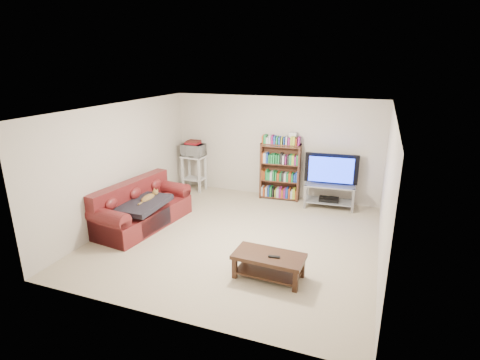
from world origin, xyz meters
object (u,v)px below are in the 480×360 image
at_px(tv_stand, 329,192).
at_px(bookshelf, 280,171).
at_px(sofa, 141,210).
at_px(coffee_table, 269,262).

xyz_separation_m(tv_stand, bookshelf, (-1.19, 0.17, 0.33)).
xyz_separation_m(sofa, coffee_table, (2.96, -0.98, -0.04)).
relative_size(sofa, coffee_table, 1.98).
height_order(coffee_table, tv_stand, tv_stand).
relative_size(tv_stand, bookshelf, 0.84).
height_order(sofa, tv_stand, sofa).
relative_size(coffee_table, bookshelf, 0.81).
bearing_deg(coffee_table, bookshelf, 104.22).
relative_size(sofa, bookshelf, 1.60).
height_order(sofa, coffee_table, sofa).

